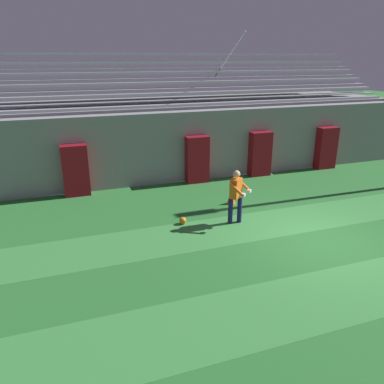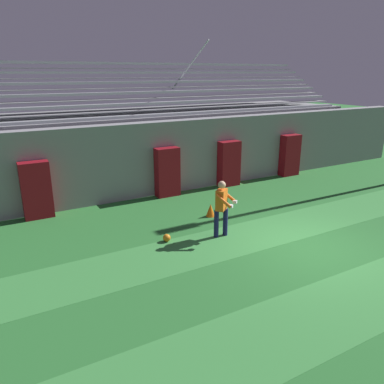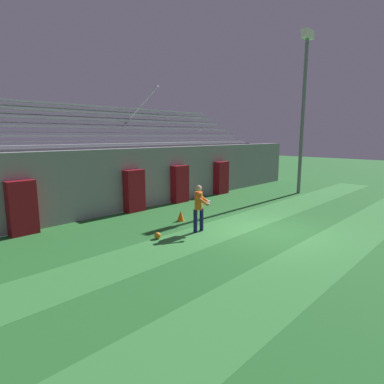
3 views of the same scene
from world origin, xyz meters
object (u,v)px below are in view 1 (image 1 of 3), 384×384
at_px(padding_pillar_far_left, 76,171).
at_px(padding_pillar_far_right, 326,148).
at_px(padding_pillar_gate_right, 260,154).
at_px(traffic_cone, 231,198).
at_px(goalkeeper, 236,193).
at_px(padding_pillar_gate_left, 197,160).
at_px(soccer_ball, 183,221).

bearing_deg(padding_pillar_far_left, padding_pillar_far_right, 0.00).
bearing_deg(padding_pillar_gate_right, traffic_cone, -133.84).
bearing_deg(goalkeeper, padding_pillar_gate_left, 86.19).
height_order(padding_pillar_gate_right, soccer_ball, padding_pillar_gate_right).
distance_m(padding_pillar_far_left, traffic_cone, 5.68).
relative_size(soccer_ball, traffic_cone, 0.52).
relative_size(padding_pillar_gate_left, traffic_cone, 4.46).
relative_size(padding_pillar_far_left, traffic_cone, 4.46).
distance_m(padding_pillar_gate_right, padding_pillar_far_right, 3.37).
distance_m(padding_pillar_far_left, goalkeeper, 6.06).
distance_m(padding_pillar_gate_right, goalkeeper, 5.20).
xyz_separation_m(padding_pillar_gate_left, soccer_ball, (-1.82, -3.71, -0.83)).
xyz_separation_m(padding_pillar_far_left, traffic_cone, (4.97, -2.66, -0.73)).
bearing_deg(padding_pillar_gate_right, padding_pillar_far_right, 0.00).
xyz_separation_m(padding_pillar_gate_left, goalkeeper, (-0.28, -4.16, 0.02)).
relative_size(padding_pillar_gate_right, soccer_ball, 8.52).
relative_size(padding_pillar_gate_left, padding_pillar_far_right, 1.00).
xyz_separation_m(padding_pillar_far_right, traffic_cone, (-5.93, -2.66, -0.73)).
distance_m(padding_pillar_gate_left, goalkeeper, 4.17).
height_order(padding_pillar_gate_right, padding_pillar_far_right, same).
xyz_separation_m(soccer_ball, traffic_cone, (2.11, 1.05, 0.10)).
height_order(padding_pillar_far_right, traffic_cone, padding_pillar_far_right).
bearing_deg(soccer_ball, padding_pillar_gate_left, 63.86).
height_order(padding_pillar_gate_left, traffic_cone, padding_pillar_gate_left).
height_order(padding_pillar_far_right, goalkeeper, padding_pillar_far_right).
bearing_deg(goalkeeper, soccer_ball, 163.90).
distance_m(padding_pillar_gate_left, padding_pillar_far_right, 6.22).
relative_size(padding_pillar_far_right, traffic_cone, 4.46).
distance_m(padding_pillar_gate_right, soccer_ball, 6.02).
bearing_deg(padding_pillar_far_left, goalkeeper, -43.36).
height_order(soccer_ball, traffic_cone, traffic_cone).
height_order(padding_pillar_far_right, soccer_ball, padding_pillar_far_right).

